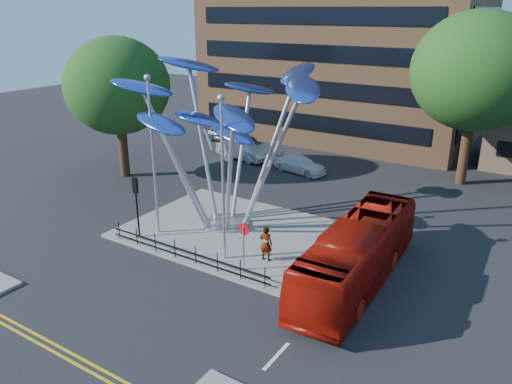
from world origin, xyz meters
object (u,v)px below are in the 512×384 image
Objects in this scene: street_lamp_left at (152,143)px; parked_car_right at (300,164)px; parked_car_left at (226,133)px; leaf_sculpture at (224,110)px; pedestrian at (266,243)px; red_bus at (358,253)px; traffic_light_island at (136,195)px; parked_car_mid at (243,150)px; tree_left at (117,86)px; no_entry_sign_island at (244,239)px; tree_right at (477,72)px; street_lamp_right at (223,165)px.

street_lamp_left is 15.33m from parked_car_right.
parked_car_left is 1.07× the size of parked_car_right.
pedestrian is (4.44, -2.73, -5.81)m from leaf_sculpture.
parked_car_right is at bearing 124.75° from red_bus.
parked_car_left is 11.43m from parked_car_right.
leaf_sculpture is at bearing -165.39° from parked_car_right.
traffic_light_island is 16.64m from parked_car_mid.
street_lamp_left is (-2.43, -3.18, -1.52)m from leaf_sculpture.
tree_left is 4.21× the size of no_entry_sign_island.
tree_left reaches higher than parked_car_right.
parked_car_right is (1.83, 15.52, -1.98)m from traffic_light_island.
red_bus is (-1.09, -17.39, -6.54)m from tree_right.
parked_car_left is (-21.62, 0.64, -7.24)m from tree_right.
no_entry_sign_island is 0.23× the size of red_bus.
red_bus is at bearing 179.33° from pedestrian.
no_entry_sign_island is 5.34m from red_bus.
traffic_light_island reaches higher than parked_car_left.
street_lamp_right is at bearing -139.41° from parked_car_mid.
street_lamp_right is at bearing -55.09° from leaf_sculpture.
street_lamp_left reaches higher than parked_car_mid.
tree_right reaches higher than street_lamp_left.
parked_car_mid is at bearing -61.26° from pedestrian.
tree_right is at bearing 28.61° from tree_left.
leaf_sculpture is at bearing -137.89° from parked_car_left.
red_bus is at bearing 10.07° from traffic_light_island.
leaf_sculpture is 3.71× the size of traffic_light_island.
street_lamp_left is at bearing -34.38° from tree_left.
parked_car_mid is 5.81m from parked_car_right.
tree_right reaches higher than leaf_sculpture.
pedestrian is at bearing 3.72° from street_lamp_left.
red_bus is (4.91, 2.10, -0.32)m from no_entry_sign_island.
parked_car_left is at bearing 115.48° from street_lamp_left.
tree_left is 14.00m from parked_car_left.
street_lamp_right is at bearing 162.13° from no_entry_sign_island.
street_lamp_right is 2.42× the size of traffic_light_island.
parked_car_right is (1.33, 14.52, -4.72)m from street_lamp_left.
tree_left is at bearing 154.23° from street_lamp_right.
tree_right reaches higher than parked_car_mid.
traffic_light_island is 7.05m from no_entry_sign_island.
red_bus is (6.41, 1.61, -3.60)m from street_lamp_right.
leaf_sculpture is 1.18× the size of red_bus.
street_lamp_right is at bearing 5.19° from traffic_light_island.
street_lamp_left is at bearing -176.61° from red_bus.
parked_car_mid is at bearing 121.29° from street_lamp_right.
tree_left is 16.19m from street_lamp_right.
traffic_light_island is at bearing -116.57° from street_lamp_left.
red_bus is (20.91, -5.39, -5.30)m from tree_left.
street_lamp_left is 7.47m from no_entry_sign_island.
street_lamp_left is 3.59× the size of no_entry_sign_island.
no_entry_sign_island is 1.66m from pedestrian.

